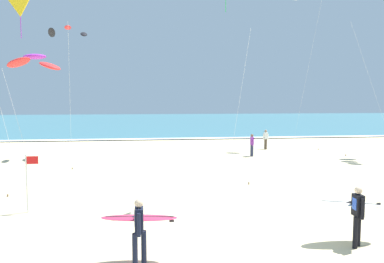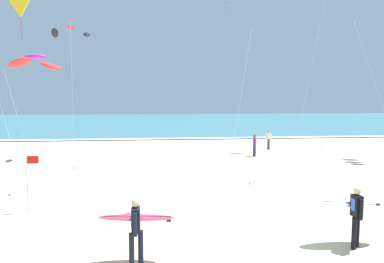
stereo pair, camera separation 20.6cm
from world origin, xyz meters
name	(u,v)px [view 1 (the left image)]	position (x,y,z in m)	size (l,w,h in m)	color
ground_plane	(233,240)	(0.00, 0.00, 0.00)	(160.00, 160.00, 0.00)	beige
ocean_water	(161,121)	(0.00, 56.53, 0.04)	(160.00, 60.00, 0.08)	teal
shoreline_foam	(172,139)	(0.00, 26.83, 0.09)	(160.00, 1.28, 0.01)	white
surfer_lead	(139,224)	(-2.65, -1.26, 1.04)	(1.92, 0.90, 1.71)	black
surfer_trailing	(354,208)	(3.28, -0.72, 1.05)	(2.01, 0.94, 1.71)	black
kite_arc_violet_low	(35,62)	(-6.73, 4.96, 5.51)	(2.55, 2.44, 5.81)	red
kite_arc_scarlet_distant	(68,32)	(-7.75, 16.42, 8.66)	(2.75, 5.64, 9.04)	black
bystander_purple_top	(252,145)	(4.95, 15.16, 0.81)	(0.22, 0.50, 1.59)	#2D334C
bystander_white_top	(266,139)	(7.07, 18.54, 0.81)	(0.49, 0.24, 1.59)	#4C3D2D
lifeguard_flag	(28,178)	(-6.69, 3.49, 1.27)	(0.45, 0.05, 2.10)	silver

